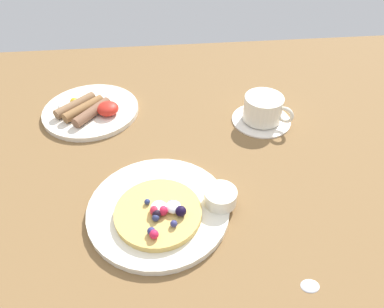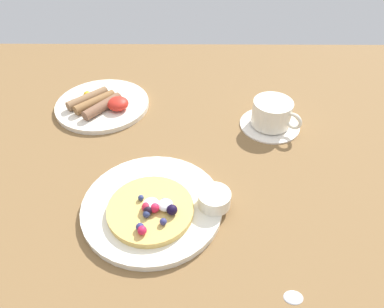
% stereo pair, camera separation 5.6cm
% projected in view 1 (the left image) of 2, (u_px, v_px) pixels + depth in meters
% --- Properties ---
extents(ground_plane, '(1.52, 1.19, 0.03)m').
position_uv_depth(ground_plane, '(184.00, 183.00, 0.70)').
color(ground_plane, brown).
extents(pancake_plate, '(0.25, 0.25, 0.01)m').
position_uv_depth(pancake_plate, '(159.00, 209.00, 0.62)').
color(pancake_plate, white).
rests_on(pancake_plate, ground_plane).
extents(pancake_with_berries, '(0.15, 0.15, 0.03)m').
position_uv_depth(pancake_with_berries, '(159.00, 213.00, 0.60)').
color(pancake_with_berries, '#D5AE57').
rests_on(pancake_with_berries, pancake_plate).
extents(syrup_ramekin, '(0.06, 0.06, 0.03)m').
position_uv_depth(syrup_ramekin, '(220.00, 197.00, 0.62)').
color(syrup_ramekin, white).
rests_on(syrup_ramekin, pancake_plate).
extents(breakfast_plate, '(0.22, 0.22, 0.01)m').
position_uv_depth(breakfast_plate, '(91.00, 111.00, 0.85)').
color(breakfast_plate, silver).
rests_on(breakfast_plate, ground_plane).
extents(fried_breakfast, '(0.15, 0.14, 0.03)m').
position_uv_depth(fried_breakfast, '(88.00, 108.00, 0.83)').
color(fried_breakfast, brown).
rests_on(fried_breakfast, breakfast_plate).
extents(coffee_saucer, '(0.14, 0.14, 0.01)m').
position_uv_depth(coffee_saucer, '(261.00, 119.00, 0.82)').
color(coffee_saucer, silver).
rests_on(coffee_saucer, ground_plane).
extents(coffee_cup, '(0.10, 0.09, 0.06)m').
position_uv_depth(coffee_cup, '(264.00, 108.00, 0.80)').
color(coffee_cup, white).
rests_on(coffee_cup, coffee_saucer).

